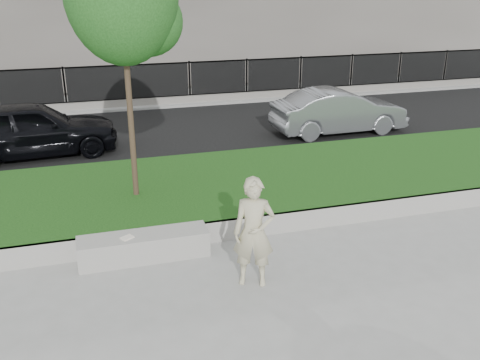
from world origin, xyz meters
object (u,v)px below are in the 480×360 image
object	(u,v)px
book	(127,238)
stone_bench	(144,246)
man	(254,232)
car_dark	(32,129)
car_silver	(339,111)

from	to	relation	value
book	stone_bench	bearing A→B (deg)	-16.96
man	car_dark	xyz separation A→B (m)	(-3.64, 7.58, -0.10)
car_dark	car_silver	world-z (taller)	car_dark
man	stone_bench	bearing A→B (deg)	161.99
man	car_silver	distance (m)	8.90
man	book	distance (m)	2.21
stone_bench	car_dark	world-z (taller)	car_dark
stone_bench	man	bearing A→B (deg)	-39.50
stone_bench	car_dark	size ratio (longest dim) A/B	0.50
stone_bench	man	world-z (taller)	man
stone_bench	car_dark	xyz separation A→B (m)	(-2.10, 6.32, 0.55)
book	car_dark	distance (m)	6.64
stone_bench	car_dark	distance (m)	6.68
man	car_dark	size ratio (longest dim) A/B	0.40
man	car_dark	bearing A→B (deg)	137.12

